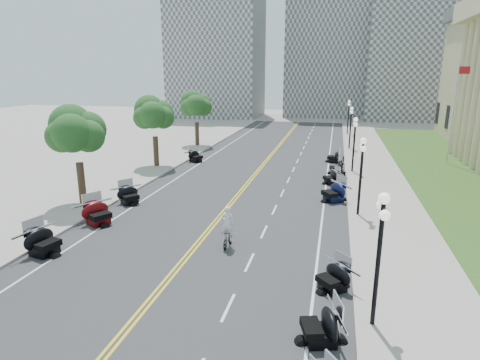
% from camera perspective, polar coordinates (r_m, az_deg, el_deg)
% --- Properties ---
extents(ground, '(160.00, 160.00, 0.00)m').
position_cam_1_polar(ground, '(24.22, -4.09, -6.70)').
color(ground, gray).
extents(road, '(16.00, 90.00, 0.01)m').
position_cam_1_polar(road, '(33.39, 1.05, -0.53)').
color(road, '#333335').
rests_on(road, ground).
extents(centerline_yellow_a, '(0.12, 90.00, 0.00)m').
position_cam_1_polar(centerline_yellow_a, '(33.41, 0.85, -0.51)').
color(centerline_yellow_a, yellow).
rests_on(centerline_yellow_a, road).
extents(centerline_yellow_b, '(0.12, 90.00, 0.00)m').
position_cam_1_polar(centerline_yellow_b, '(33.36, 1.25, -0.53)').
color(centerline_yellow_b, yellow).
rests_on(centerline_yellow_b, road).
extents(edge_line_north, '(0.12, 90.00, 0.00)m').
position_cam_1_polar(edge_line_north, '(32.67, 12.08, -1.20)').
color(edge_line_north, white).
rests_on(edge_line_north, road).
extents(edge_line_south, '(0.12, 90.00, 0.00)m').
position_cam_1_polar(edge_line_south, '(35.27, -9.16, 0.13)').
color(edge_line_south, white).
rests_on(edge_line_south, road).
extents(lane_dash_4, '(0.12, 2.00, 0.00)m').
position_cam_1_polar(lane_dash_4, '(16.53, -1.69, -17.64)').
color(lane_dash_4, white).
rests_on(lane_dash_4, road).
extents(lane_dash_5, '(0.12, 2.00, 0.00)m').
position_cam_1_polar(lane_dash_5, '(19.92, 1.37, -11.61)').
color(lane_dash_5, white).
rests_on(lane_dash_5, road).
extents(lane_dash_6, '(0.12, 2.00, 0.00)m').
position_cam_1_polar(lane_dash_6, '(23.50, 3.43, -7.34)').
color(lane_dash_6, white).
rests_on(lane_dash_6, road).
extents(lane_dash_7, '(0.12, 2.00, 0.00)m').
position_cam_1_polar(lane_dash_7, '(27.20, 4.92, -4.22)').
color(lane_dash_7, white).
rests_on(lane_dash_7, road).
extents(lane_dash_8, '(0.12, 2.00, 0.00)m').
position_cam_1_polar(lane_dash_8, '(30.97, 6.04, -1.84)').
color(lane_dash_8, white).
rests_on(lane_dash_8, road).
extents(lane_dash_9, '(0.12, 2.00, 0.00)m').
position_cam_1_polar(lane_dash_9, '(34.80, 6.91, 0.01)').
color(lane_dash_9, white).
rests_on(lane_dash_9, road).
extents(lane_dash_10, '(0.12, 2.00, 0.00)m').
position_cam_1_polar(lane_dash_10, '(38.65, 7.61, 1.50)').
color(lane_dash_10, white).
rests_on(lane_dash_10, road).
extents(lane_dash_11, '(0.12, 2.00, 0.00)m').
position_cam_1_polar(lane_dash_11, '(42.54, 8.18, 2.71)').
color(lane_dash_11, white).
rests_on(lane_dash_11, road).
extents(lane_dash_12, '(0.12, 2.00, 0.00)m').
position_cam_1_polar(lane_dash_12, '(46.44, 8.66, 3.73)').
color(lane_dash_12, white).
rests_on(lane_dash_12, road).
extents(lane_dash_13, '(0.12, 2.00, 0.00)m').
position_cam_1_polar(lane_dash_13, '(50.36, 9.06, 4.58)').
color(lane_dash_13, white).
rests_on(lane_dash_13, road).
extents(lane_dash_14, '(0.12, 2.00, 0.00)m').
position_cam_1_polar(lane_dash_14, '(54.30, 9.41, 5.31)').
color(lane_dash_14, white).
rests_on(lane_dash_14, road).
extents(lane_dash_15, '(0.12, 2.00, 0.00)m').
position_cam_1_polar(lane_dash_15, '(58.24, 9.71, 5.94)').
color(lane_dash_15, white).
rests_on(lane_dash_15, road).
extents(lane_dash_16, '(0.12, 2.00, 0.00)m').
position_cam_1_polar(lane_dash_16, '(62.19, 9.97, 6.49)').
color(lane_dash_16, white).
rests_on(lane_dash_16, road).
extents(lane_dash_17, '(0.12, 2.00, 0.00)m').
position_cam_1_polar(lane_dash_17, '(66.14, 10.20, 6.98)').
color(lane_dash_17, white).
rests_on(lane_dash_17, road).
extents(lane_dash_18, '(0.12, 2.00, 0.00)m').
position_cam_1_polar(lane_dash_18, '(70.10, 10.41, 7.41)').
color(lane_dash_18, white).
rests_on(lane_dash_18, road).
extents(lane_dash_19, '(0.12, 2.00, 0.00)m').
position_cam_1_polar(lane_dash_19, '(74.06, 10.59, 7.79)').
color(lane_dash_19, white).
rests_on(lane_dash_19, road).
extents(sidewalk_north, '(5.00, 90.00, 0.15)m').
position_cam_1_polar(sidewalk_north, '(32.85, 19.24, -1.52)').
color(sidewalk_north, '#9E9991').
rests_on(sidewalk_north, ground).
extents(sidewalk_south, '(5.00, 90.00, 0.15)m').
position_cam_1_polar(sidewalk_south, '(37.00, -15.04, 0.60)').
color(sidewalk_south, '#9E9991').
rests_on(sidewalk_south, ground).
extents(lawn, '(9.00, 60.00, 0.10)m').
position_cam_1_polar(lawn, '(41.79, 27.81, 0.95)').
color(lawn, '#356023').
rests_on(lawn, ground).
extents(distant_block_a, '(18.00, 14.00, 26.00)m').
position_cam_1_polar(distant_block_a, '(87.16, -3.31, 17.61)').
color(distant_block_a, gray).
rests_on(distant_block_a, ground).
extents(distant_block_b, '(16.00, 12.00, 30.00)m').
position_cam_1_polar(distant_block_b, '(89.69, 12.21, 18.52)').
color(distant_block_b, gray).
rests_on(distant_block_b, ground).
extents(distant_block_c, '(20.00, 14.00, 22.00)m').
position_cam_1_polar(distant_block_c, '(87.77, 24.24, 15.05)').
color(distant_block_c, gray).
rests_on(distant_block_c, ground).
extents(street_lamp_1, '(0.50, 1.20, 4.90)m').
position_cam_1_polar(street_lamp_1, '(14.94, 19.04, -10.94)').
color(street_lamp_1, black).
rests_on(street_lamp_1, sidewalk_north).
extents(street_lamp_2, '(0.50, 1.20, 4.90)m').
position_cam_1_polar(street_lamp_2, '(26.26, 16.77, 0.38)').
color(street_lamp_2, black).
rests_on(street_lamp_2, sidewalk_north).
extents(street_lamp_3, '(0.50, 1.20, 4.90)m').
position_cam_1_polar(street_lamp_3, '(38.00, 15.89, 4.81)').
color(street_lamp_3, black).
rests_on(street_lamp_3, sidewalk_north).
extents(street_lamp_4, '(0.50, 1.20, 4.90)m').
position_cam_1_polar(street_lamp_4, '(49.86, 15.43, 7.14)').
color(street_lamp_4, black).
rests_on(street_lamp_4, sidewalk_north).
extents(street_lamp_5, '(0.50, 1.20, 4.90)m').
position_cam_1_polar(street_lamp_5, '(61.78, 15.14, 8.57)').
color(street_lamp_5, black).
rests_on(street_lamp_5, sidewalk_north).
extents(flagpole, '(1.10, 0.20, 10.00)m').
position_cam_1_polar(flagpole, '(45.00, 28.00, 8.24)').
color(flagpole, silver).
rests_on(flagpole, ground).
extents(tree_2, '(4.80, 4.80, 9.20)m').
position_cam_1_polar(tree_2, '(29.19, -22.21, 5.64)').
color(tree_2, '#235619').
rests_on(tree_2, sidewalk_south).
extents(tree_3, '(4.80, 4.80, 9.20)m').
position_cam_1_polar(tree_3, '(39.47, -12.10, 8.56)').
color(tree_3, '#235619').
rests_on(tree_3, sidewalk_south).
extents(tree_4, '(4.80, 4.80, 9.20)m').
position_cam_1_polar(tree_4, '(50.52, -6.23, 10.13)').
color(tree_4, '#235619').
rests_on(tree_4, sidewalk_south).
extents(motorcycle_n_3, '(2.42, 2.42, 1.36)m').
position_cam_1_polar(motorcycle_n_3, '(14.69, 11.40, -19.50)').
color(motorcycle_n_3, black).
rests_on(motorcycle_n_3, road).
extents(motorcycle_n_4, '(2.55, 2.55, 1.26)m').
position_cam_1_polar(motorcycle_n_4, '(17.79, 13.09, -13.23)').
color(motorcycle_n_4, black).
rests_on(motorcycle_n_4, road).
extents(motorcycle_n_7, '(3.03, 3.03, 1.52)m').
position_cam_1_polar(motorcycle_n_7, '(29.39, 13.19, -1.56)').
color(motorcycle_n_7, black).
rests_on(motorcycle_n_7, road).
extents(motorcycle_n_8, '(2.37, 2.37, 1.24)m').
position_cam_1_polar(motorcycle_n_8, '(34.05, 12.88, 0.46)').
color(motorcycle_n_8, black).
rests_on(motorcycle_n_8, road).
extents(motorcycle_n_9, '(2.14, 2.14, 1.34)m').
position_cam_1_polar(motorcycle_n_9, '(37.56, 13.63, 1.84)').
color(motorcycle_n_9, black).
rests_on(motorcycle_n_9, road).
extents(motorcycle_n_10, '(2.03, 2.03, 1.32)m').
position_cam_1_polar(motorcycle_n_10, '(42.40, 13.17, 3.32)').
color(motorcycle_n_10, black).
rests_on(motorcycle_n_10, road).
extents(motorcycle_s_4, '(2.56, 2.56, 1.50)m').
position_cam_1_polar(motorcycle_s_4, '(22.70, -26.19, -7.75)').
color(motorcycle_s_4, black).
rests_on(motorcycle_s_4, road).
extents(motorcycle_s_5, '(2.99, 2.99, 1.53)m').
position_cam_1_polar(motorcycle_s_5, '(25.82, -19.58, -4.36)').
color(motorcycle_s_5, '#590A0C').
rests_on(motorcycle_s_5, road).
extents(motorcycle_s_6, '(2.73, 2.73, 1.36)m').
position_cam_1_polar(motorcycle_s_6, '(29.20, -15.49, -2.00)').
color(motorcycle_s_6, black).
rests_on(motorcycle_s_6, road).
extents(motorcycle_s_9, '(2.53, 2.53, 1.31)m').
position_cam_1_polar(motorcycle_s_9, '(41.81, -6.33, 3.46)').
color(motorcycle_s_9, black).
rests_on(motorcycle_s_9, road).
extents(bicycle, '(0.47, 1.59, 0.95)m').
position_cam_1_polar(bicycle, '(21.41, -1.76, -8.28)').
color(bicycle, '#A51414').
rests_on(bicycle, road).
extents(cyclist_rider, '(0.70, 0.46, 1.91)m').
position_cam_1_polar(cyclist_rider, '(20.88, -1.79, -4.67)').
color(cyclist_rider, silver).
rests_on(cyclist_rider, bicycle).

